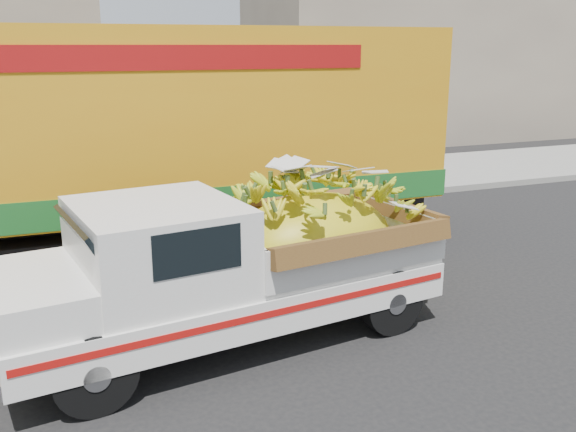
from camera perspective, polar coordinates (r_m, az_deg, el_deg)
name	(u,v)px	position (r m, az deg, el deg)	size (l,w,h in m)	color
ground	(137,353)	(7.95, -13.24, -11.76)	(100.00, 100.00, 0.00)	black
curb	(91,222)	(13.44, -17.11, -0.55)	(60.00, 0.25, 0.15)	gray
sidewalk	(83,200)	(15.48, -17.79, 1.37)	(60.00, 4.00, 0.14)	gray
building_right	(434,58)	(26.54, 12.85, 13.51)	(14.00, 6.00, 6.00)	gray
pickup_truck	(256,259)	(7.87, -2.85, -3.85)	(5.46, 2.64, 1.84)	black
semi_trailer	(84,137)	(10.63, -17.70, 6.70)	(12.01, 2.71, 3.80)	black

